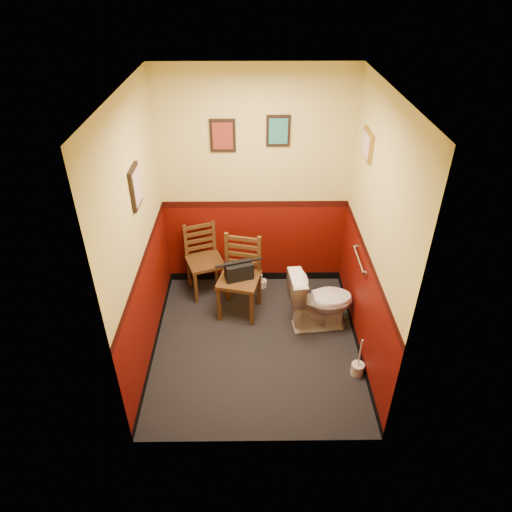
{
  "coord_description": "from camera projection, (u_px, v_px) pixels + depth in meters",
  "views": [
    {
      "loc": [
        -0.04,
        -3.65,
        3.59
      ],
      "look_at": [
        0.0,
        0.25,
        1.0
      ],
      "focal_mm": 32.0,
      "sensor_mm": 36.0,
      "label": 1
    }
  ],
  "objects": [
    {
      "name": "framed_print_right",
      "position": [
        367.0,
        145.0,
        4.4
      ],
      "size": [
        0.04,
        0.34,
        0.28
      ],
      "color": "olive",
      "rests_on": "wall_right"
    },
    {
      "name": "floor",
      "position": [
        256.0,
        344.0,
        5.03
      ],
      "size": [
        2.2,
        2.4,
        0.0
      ],
      "primitive_type": "cube",
      "color": "black",
      "rests_on": "ground"
    },
    {
      "name": "framed_print_back_b",
      "position": [
        278.0,
        131.0,
        4.9
      ],
      "size": [
        0.26,
        0.04,
        0.34
      ],
      "color": "black",
      "rests_on": "wall_back"
    },
    {
      "name": "chair_left",
      "position": [
        204.0,
        260.0,
        5.61
      ],
      "size": [
        0.54,
        0.54,
        0.89
      ],
      "rotation": [
        0.0,
        0.0,
        0.35
      ],
      "color": "#57371A",
      "rests_on": "floor"
    },
    {
      "name": "wall_front",
      "position": [
        258.0,
        327.0,
        3.28
      ],
      "size": [
        2.2,
        0.0,
        2.7
      ],
      "primitive_type": "cube",
      "rotation": [
        -1.57,
        0.0,
        0.0
      ],
      "color": "#540B05",
      "rests_on": "ground"
    },
    {
      "name": "tp_stack",
      "position": [
        258.0,
        282.0,
        5.85
      ],
      "size": [
        0.22,
        0.12,
        0.19
      ],
      "color": "silver",
      "rests_on": "floor"
    },
    {
      "name": "framed_print_left",
      "position": [
        136.0,
        187.0,
        4.08
      ],
      "size": [
        0.04,
        0.3,
        0.38
      ],
      "color": "black",
      "rests_on": "wall_left"
    },
    {
      "name": "wall_right",
      "position": [
        373.0,
        239.0,
        4.29
      ],
      "size": [
        0.0,
        2.4,
        2.7
      ],
      "primitive_type": "cube",
      "rotation": [
        1.57,
        0.0,
        -1.57
      ],
      "color": "#540B05",
      "rests_on": "ground"
    },
    {
      "name": "handbag",
      "position": [
        239.0,
        271.0,
        5.15
      ],
      "size": [
        0.35,
        0.25,
        0.23
      ],
      "rotation": [
        0.0,
        0.0,
        0.31
      ],
      "color": "black",
      "rests_on": "chair_right"
    },
    {
      "name": "toilet",
      "position": [
        320.0,
        301.0,
        5.09
      ],
      "size": [
        0.77,
        0.49,
        0.72
      ],
      "primitive_type": "imported",
      "rotation": [
        0.0,
        0.0,
        1.68
      ],
      "color": "white",
      "rests_on": "floor"
    },
    {
      "name": "wall_back",
      "position": [
        255.0,
        186.0,
        5.28
      ],
      "size": [
        2.2,
        0.0,
        2.7
      ],
      "primitive_type": "cube",
      "rotation": [
        1.57,
        0.0,
        0.0
      ],
      "color": "#540B05",
      "rests_on": "ground"
    },
    {
      "name": "framed_print_back_a",
      "position": [
        223.0,
        136.0,
        4.93
      ],
      "size": [
        0.28,
        0.04,
        0.36
      ],
      "color": "black",
      "rests_on": "wall_back"
    },
    {
      "name": "chair_right",
      "position": [
        240.0,
        277.0,
        5.25
      ],
      "size": [
        0.54,
        0.54,
        0.96
      ],
      "rotation": [
        0.0,
        0.0,
        -0.23
      ],
      "color": "#57371A",
      "rests_on": "floor"
    },
    {
      "name": "ceiling",
      "position": [
        256.0,
        91.0,
        3.53
      ],
      "size": [
        2.2,
        2.4,
        0.0
      ],
      "primitive_type": "cube",
      "rotation": [
        3.14,
        0.0,
        0.0
      ],
      "color": "silver",
      "rests_on": "ground"
    },
    {
      "name": "toilet_brush",
      "position": [
        358.0,
        368.0,
        4.63
      ],
      "size": [
        0.13,
        0.13,
        0.47
      ],
      "color": "silver",
      "rests_on": "floor"
    },
    {
      "name": "wall_left",
      "position": [
        139.0,
        240.0,
        4.27
      ],
      "size": [
        0.0,
        2.4,
        2.7
      ],
      "primitive_type": "cube",
      "rotation": [
        1.57,
        0.0,
        1.57
      ],
      "color": "#540B05",
      "rests_on": "ground"
    },
    {
      "name": "grab_bar",
      "position": [
        359.0,
        259.0,
        4.72
      ],
      "size": [
        0.05,
        0.56,
        0.06
      ],
      "color": "silver",
      "rests_on": "wall_right"
    }
  ]
}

